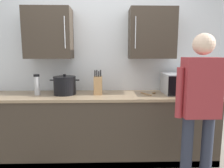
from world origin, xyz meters
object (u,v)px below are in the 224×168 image
Objects in this scene: microwave_oven at (181,84)px; stock_pot at (65,85)px; wooden_spoon at (150,93)px; knife_block at (98,85)px; thermos_flask at (37,85)px; person_figure at (199,103)px.

microwave_oven is 1.58m from stock_pot.
knife_block is (-0.71, 0.01, 0.11)m from wooden_spoon.
wooden_spoon is 0.79× the size of thermos_flask.
wooden_spoon is at bearing 1.08° from thermos_flask.
wooden_spoon is 0.67× the size of knife_block.
wooden_spoon is 1.52m from thermos_flask.
knife_block is at bearing 140.24° from person_figure.
knife_block is at bearing 179.41° from wooden_spoon.
knife_block is at bearing 2.54° from thermos_flask.
person_figure reaches higher than wooden_spoon.
stock_pot is 1.42× the size of thermos_flask.
microwave_oven is 1.94m from thermos_flask.
thermos_flask reaches higher than microwave_oven.
stock_pot is 0.45m from knife_block.
thermos_flask is (-0.80, -0.04, 0.02)m from knife_block.
knife_block reaches higher than wooden_spoon.
stock_pot is at bearing -179.40° from knife_block.
stock_pot is (-1.58, -0.02, -0.01)m from microwave_oven.
microwave_oven reaches higher than wooden_spoon.
wooden_spoon is at bearing -0.59° from knife_block.
wooden_spoon is 0.56× the size of stock_pot.
knife_block is (-1.13, -0.01, -0.01)m from microwave_oven.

